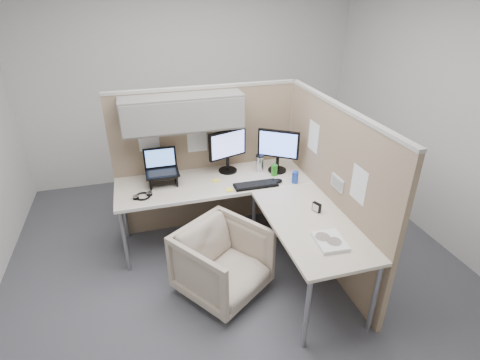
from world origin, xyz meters
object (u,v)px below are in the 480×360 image
object	(u,v)px
desk	(246,200)
monitor_left	(228,148)
keyboard	(256,185)
office_chair	(223,259)

from	to	relation	value
desk	monitor_left	distance (m)	0.66
monitor_left	keyboard	world-z (taller)	monitor_left
office_chair	keyboard	bearing A→B (deg)	14.53
office_chair	monitor_left	xyz separation A→B (m)	(0.31, 0.98, 0.65)
desk	monitor_left	world-z (taller)	monitor_left
monitor_left	keyboard	bearing A→B (deg)	-83.56
desk	monitor_left	bearing A→B (deg)	93.01
desk	office_chair	distance (m)	0.62
office_chair	keyboard	distance (m)	0.85
desk	keyboard	xyz separation A→B (m)	(0.16, 0.17, 0.05)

